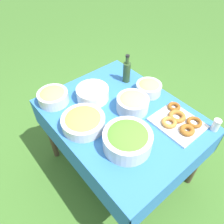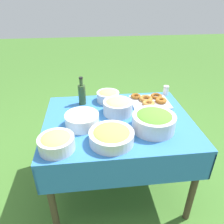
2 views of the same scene
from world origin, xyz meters
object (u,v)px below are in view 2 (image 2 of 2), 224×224
(donut_platter, at_px, (150,101))
(plate_stack, at_px, (82,120))
(bread_bowl, at_px, (108,96))
(fruit_bowl, at_px, (56,142))
(olive_oil_bottle, at_px, (82,94))
(olive_bowl, at_px, (112,136))
(salad_bowl, at_px, (154,121))
(pasta_bowl, at_px, (118,106))

(donut_platter, height_order, plate_stack, plate_stack)
(bread_bowl, relative_size, fruit_bowl, 0.87)
(donut_platter, bearing_deg, olive_oil_bottle, -4.74)
(donut_platter, relative_size, olive_oil_bottle, 1.35)
(olive_bowl, bearing_deg, donut_platter, -127.58)
(bread_bowl, bearing_deg, olive_oil_bottle, 7.55)
(salad_bowl, relative_size, donut_platter, 0.92)
(olive_oil_bottle, xyz_separation_m, bread_bowl, (-0.23, -0.03, -0.04))
(donut_platter, bearing_deg, olive_bowl, 52.42)
(pasta_bowl, distance_m, olive_bowl, 0.38)
(olive_oil_bottle, bearing_deg, donut_platter, 175.26)
(pasta_bowl, xyz_separation_m, fruit_bowl, (0.44, 0.40, -0.01))
(salad_bowl, xyz_separation_m, bread_bowl, (0.28, -0.49, -0.02))
(bread_bowl, xyz_separation_m, fruit_bowl, (0.39, 0.63, 0.00))
(olive_oil_bottle, height_order, fruit_bowl, olive_oil_bottle)
(plate_stack, bearing_deg, olive_oil_bottle, -90.15)
(salad_bowl, xyz_separation_m, pasta_bowl, (0.22, -0.26, -0.01))
(pasta_bowl, bearing_deg, olive_oil_bottle, -35.10)
(pasta_bowl, distance_m, bread_bowl, 0.24)
(salad_bowl, xyz_separation_m, olive_oil_bottle, (0.51, -0.46, 0.02))
(pasta_bowl, bearing_deg, plate_stack, 28.00)
(donut_platter, relative_size, plate_stack, 1.35)
(donut_platter, bearing_deg, pasta_bowl, 26.00)
(pasta_bowl, height_order, bread_bowl, pasta_bowl)
(salad_bowl, height_order, pasta_bowl, salad_bowl)
(bread_bowl, bearing_deg, plate_stack, 59.06)
(donut_platter, bearing_deg, bread_bowl, -12.26)
(olive_bowl, bearing_deg, fruit_bowl, 5.52)
(pasta_bowl, xyz_separation_m, donut_platter, (-0.31, -0.15, -0.05))
(pasta_bowl, xyz_separation_m, olive_oil_bottle, (0.28, -0.20, 0.03))
(donut_platter, height_order, olive_oil_bottle, olive_oil_bottle)
(plate_stack, distance_m, fruit_bowl, 0.30)
(fruit_bowl, bearing_deg, salad_bowl, -167.49)
(bread_bowl, bearing_deg, fruit_bowl, 58.59)
(donut_platter, height_order, bread_bowl, bread_bowl)
(donut_platter, bearing_deg, plate_stack, 26.97)
(bread_bowl, bearing_deg, pasta_bowl, 103.80)
(salad_bowl, xyz_separation_m, plate_stack, (0.51, -0.11, -0.02))
(olive_bowl, bearing_deg, salad_bowl, -160.12)
(donut_platter, xyz_separation_m, plate_stack, (0.59, 0.30, 0.03))
(salad_bowl, relative_size, pasta_bowl, 1.31)
(plate_stack, bearing_deg, salad_bowl, 168.26)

